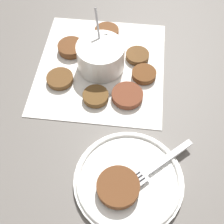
# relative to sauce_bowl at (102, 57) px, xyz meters

# --- Properties ---
(ground_plane) EXTENTS (4.00, 4.00, 0.00)m
(ground_plane) POSITION_rel_sauce_bowl_xyz_m (0.03, 0.00, -0.03)
(ground_plane) COLOR #605B56
(napkin) EXTENTS (0.38, 0.36, 0.00)m
(napkin) POSITION_rel_sauce_bowl_xyz_m (-0.00, 0.01, -0.03)
(napkin) COLOR white
(napkin) RESTS_ON ground_plane
(sauce_bowl) EXTENTS (0.12, 0.11, 0.13)m
(sauce_bowl) POSITION_rel_sauce_bowl_xyz_m (0.00, 0.00, 0.00)
(sauce_bowl) COLOR white
(sauce_bowl) RESTS_ON napkin
(fritter_0) EXTENTS (0.07, 0.07, 0.02)m
(fritter_0) POSITION_rel_sauce_bowl_xyz_m (0.03, 0.09, -0.02)
(fritter_0) COLOR brown
(fritter_0) RESTS_ON napkin
(fritter_1) EXTENTS (0.06, 0.06, 0.01)m
(fritter_1) POSITION_rel_sauce_bowl_xyz_m (-0.10, -0.02, -0.02)
(fritter_1) COLOR brown
(fritter_1) RESTS_ON napkin
(fritter_2) EXTENTS (0.06, 0.06, 0.01)m
(fritter_2) POSITION_rel_sauce_bowl_xyz_m (0.11, 0.03, -0.02)
(fritter_2) COLOR brown
(fritter_2) RESTS_ON napkin
(fritter_3) EXTENTS (0.06, 0.06, 0.01)m
(fritter_3) POSITION_rel_sauce_bowl_xyz_m (-0.07, 0.08, -0.02)
(fritter_3) COLOR brown
(fritter_3) RESTS_ON napkin
(fritter_4) EXTENTS (0.07, 0.07, 0.01)m
(fritter_4) POSITION_rel_sauce_bowl_xyz_m (-0.07, -0.08, -0.02)
(fritter_4) COLOR brown
(fritter_4) RESTS_ON napkin
(fritter_5) EXTENTS (0.06, 0.06, 0.01)m
(fritter_5) POSITION_rel_sauce_bowl_xyz_m (-0.00, -0.10, -0.02)
(fritter_5) COLOR brown
(fritter_5) RESTS_ON napkin
(fritter_6) EXTENTS (0.06, 0.06, 0.01)m
(fritter_6) POSITION_rel_sauce_bowl_xyz_m (0.05, -0.07, -0.02)
(fritter_6) COLOR brown
(fritter_6) RESTS_ON napkin
(serving_plate) EXTENTS (0.21, 0.21, 0.02)m
(serving_plate) POSITION_rel_sauce_bowl_xyz_m (-0.26, -0.14, -0.02)
(serving_plate) COLOR white
(serving_plate) RESTS_ON ground_plane
(fritter_on_plate) EXTENTS (0.08, 0.08, 0.02)m
(fritter_on_plate) POSITION_rel_sauce_bowl_xyz_m (-0.29, -0.13, -0.01)
(fritter_on_plate) COLOR brown
(fritter_on_plate) RESTS_ON serving_plate
(fork) EXTENTS (0.16, 0.13, 0.00)m
(fork) POSITION_rel_sauce_bowl_xyz_m (-0.24, -0.17, -0.01)
(fork) COLOR silver
(fork) RESTS_ON serving_plate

